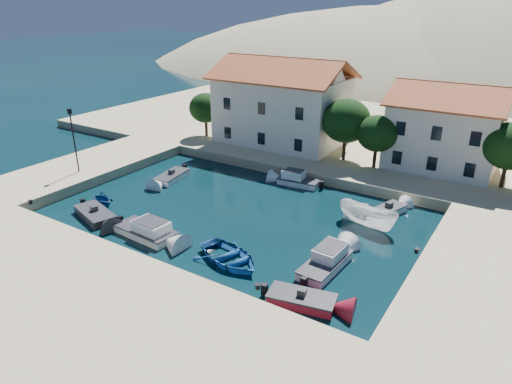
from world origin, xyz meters
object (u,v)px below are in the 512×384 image
at_px(building_left, 282,100).
at_px(rowboat_south, 230,262).
at_px(boat_east, 367,226).
at_px(building_mid, 446,125).
at_px(lamppost, 73,135).
at_px(cabin_cruiser_south, 145,230).
at_px(cabin_cruiser_east, 325,263).

height_order(building_left, rowboat_south, building_left).
relative_size(rowboat_south, boat_east, 1.03).
distance_m(building_mid, boat_east, 16.12).
bearing_deg(lamppost, building_mid, 35.45).
xyz_separation_m(building_left, lamppost, (-11.50, -20.00, -1.18)).
relative_size(building_mid, cabin_cruiser_south, 2.03).
xyz_separation_m(rowboat_south, cabin_cruiser_east, (5.88, 2.71, 0.48)).
bearing_deg(cabin_cruiser_east, rowboat_south, 117.70).
bearing_deg(building_mid, boat_east, -97.81).
distance_m(cabin_cruiser_south, boat_east, 17.26).
distance_m(building_mid, cabin_cruiser_south, 30.50).
xyz_separation_m(building_mid, boat_east, (-2.07, -15.11, -5.22)).
relative_size(building_mid, cabin_cruiser_east, 2.16).
bearing_deg(lamppost, cabin_cruiser_east, -3.41).
bearing_deg(rowboat_south, building_left, 39.68).
height_order(building_left, lamppost, building_left).
xyz_separation_m(building_mid, cabin_cruiser_east, (-2.24, -22.62, -4.75)).
distance_m(building_left, boat_east, 22.09).
distance_m(lamppost, cabin_cruiser_south, 15.22).
relative_size(lamppost, boat_east, 1.21).
xyz_separation_m(building_mid, cabin_cruiser_south, (-15.68, -25.72, -4.75)).
height_order(cabin_cruiser_south, rowboat_south, cabin_cruiser_south).
bearing_deg(cabin_cruiser_south, building_mid, 62.20).
distance_m(cabin_cruiser_south, rowboat_south, 7.59).
bearing_deg(boat_east, rowboat_south, 161.13).
bearing_deg(rowboat_south, cabin_cruiser_south, 110.53).
distance_m(building_left, lamppost, 23.10).
bearing_deg(building_mid, cabin_cruiser_south, -121.36).
height_order(building_mid, cabin_cruiser_east, building_mid).
height_order(building_left, boat_east, building_left).
bearing_deg(building_left, cabin_cruiser_south, -84.64).
xyz_separation_m(building_left, cabin_cruiser_south, (2.32, -24.72, -5.46)).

